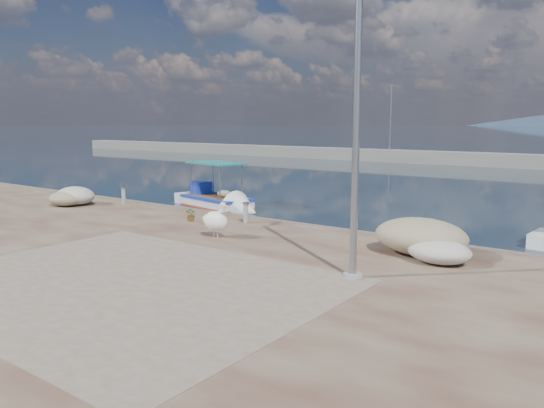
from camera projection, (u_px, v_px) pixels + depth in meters
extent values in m
plane|color=#162635|center=(191.00, 267.00, 14.65)|extent=(1400.00, 1400.00, 0.00)
cube|color=gray|center=(125.00, 282.00, 11.60)|extent=(9.00, 7.00, 0.01)
cube|color=gray|center=(517.00, 161.00, 46.36)|extent=(120.00, 2.20, 1.20)
cylinder|color=gray|center=(390.00, 122.00, 52.88)|extent=(0.16, 0.16, 7.00)
cube|color=white|center=(217.00, 205.00, 25.11)|extent=(5.33, 2.64, 0.84)
cube|color=#1A33AC|center=(217.00, 198.00, 25.05)|extent=(3.94, 2.41, 0.12)
cube|color=#A83414|center=(217.00, 206.00, 25.12)|extent=(3.94, 2.39, 0.11)
cube|color=#1A33AC|center=(201.00, 188.00, 25.93)|extent=(0.93, 0.93, 0.62)
cube|color=#1A6B69|center=(216.00, 163.00, 24.80)|extent=(3.06, 2.11, 0.07)
cylinder|color=tan|center=(214.00, 233.00, 16.14)|extent=(0.04, 0.04, 0.28)
cylinder|color=tan|center=(218.00, 233.00, 16.05)|extent=(0.04, 0.04, 0.28)
ellipsoid|color=white|center=(216.00, 221.00, 16.04)|extent=(0.86, 0.54, 0.61)
cylinder|color=white|center=(222.00, 212.00, 15.83)|extent=(0.20, 0.11, 0.52)
sphere|color=white|center=(223.00, 205.00, 15.77)|extent=(0.17, 0.17, 0.17)
cone|color=#FFA563|center=(228.00, 207.00, 15.66)|extent=(0.41, 0.10, 0.13)
cylinder|color=gray|center=(356.00, 121.00, 11.43)|extent=(0.16, 0.16, 7.00)
cylinder|color=gray|center=(353.00, 275.00, 11.96)|extent=(0.44, 0.44, 0.10)
cylinder|color=gray|center=(246.00, 213.00, 18.42)|extent=(0.18, 0.18, 0.69)
cylinder|color=gray|center=(246.00, 203.00, 18.37)|extent=(0.24, 0.24, 0.06)
cylinder|color=gray|center=(124.00, 195.00, 22.89)|extent=(0.17, 0.17, 0.67)
cylinder|color=gray|center=(123.00, 188.00, 22.83)|extent=(0.23, 0.23, 0.06)
imported|color=#33722D|center=(191.00, 215.00, 18.73)|extent=(0.49, 0.44, 0.48)
ellipsoid|color=#BBB28B|center=(65.00, 199.00, 22.15)|extent=(1.56, 1.21, 0.61)
ellipsoid|color=#BBB28B|center=(421.00, 237.00, 13.98)|extent=(2.48, 1.77, 0.98)
ellipsoid|color=beige|center=(439.00, 252.00, 13.14)|extent=(1.59, 1.19, 0.60)
ellipsoid|color=beige|center=(75.00, 196.00, 22.48)|extent=(1.88, 1.36, 0.77)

